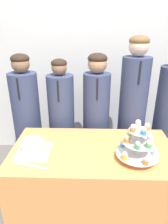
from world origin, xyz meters
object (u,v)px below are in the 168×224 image
object	(u,v)px
round_cake	(33,145)
student_4	(167,123)
cake_knife	(26,165)
student_3	(132,116)
student_1	(62,125)
student_2	(96,122)
student_0	(28,122)
cupcake_stand	(138,143)

from	to	relation	value
round_cake	student_4	world-z (taller)	student_4
cake_knife	round_cake	bearing A→B (deg)	98.93
student_3	student_1	bearing A→B (deg)	-180.00
student_1	student_2	bearing A→B (deg)	0.00
round_cake	student_0	size ratio (longest dim) A/B	0.19
round_cake	student_3	xyz separation A→B (m)	(0.93, 0.67, -0.03)
student_1	cake_knife	bearing A→B (deg)	-100.42
cupcake_stand	student_3	xyz separation A→B (m)	(0.10, 0.74, -0.11)
student_0	cupcake_stand	bearing A→B (deg)	-34.25
cake_knife	student_3	world-z (taller)	student_3
cupcake_stand	student_0	xyz separation A→B (m)	(-1.08, 0.74, -0.21)
cake_knife	student_4	size ratio (longest dim) A/B	0.17
student_1	student_4	size ratio (longest dim) A/B	0.93
student_3	student_0	bearing A→B (deg)	-180.00
student_2	student_4	xyz separation A→B (m)	(0.80, 0.00, 0.00)
cake_knife	student_2	size ratio (longest dim) A/B	0.17
student_2	student_4	bearing A→B (deg)	0.00
student_3	cupcake_stand	bearing A→B (deg)	-97.56
student_0	student_4	xyz separation A→B (m)	(1.58, 0.00, 0.02)
round_cake	student_1	world-z (taller)	student_1
round_cake	student_1	bearing A→B (deg)	77.96
student_3	student_4	world-z (taller)	student_3
student_0	student_1	world-z (taller)	student_0
round_cake	student_1	xyz separation A→B (m)	(0.14, 0.67, -0.15)
cupcake_stand	student_3	world-z (taller)	student_3
student_2	student_3	world-z (taller)	student_3
student_1	student_3	xyz separation A→B (m)	(0.79, 0.00, 0.12)
cake_knife	student_2	world-z (taller)	student_2
student_3	student_4	size ratio (longest dim) A/B	1.08
student_2	student_3	xyz separation A→B (m)	(0.40, 0.00, 0.08)
student_1	student_2	xyz separation A→B (m)	(0.39, 0.00, 0.04)
student_2	cupcake_stand	bearing A→B (deg)	-67.96
student_1	student_4	bearing A→B (deg)	0.00
student_3	round_cake	bearing A→B (deg)	-144.13
cake_knife	cupcake_stand	size ratio (longest dim) A/B	0.79
student_2	student_3	size ratio (longest dim) A/B	0.90
student_2	student_3	bearing A→B (deg)	0.00
round_cake	student_1	size ratio (longest dim) A/B	0.19
cupcake_stand	student_4	world-z (taller)	student_4
cake_knife	cupcake_stand	bearing A→B (deg)	19.52
cupcake_stand	student_4	bearing A→B (deg)	56.02
cupcake_stand	student_0	size ratio (longest dim) A/B	0.22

